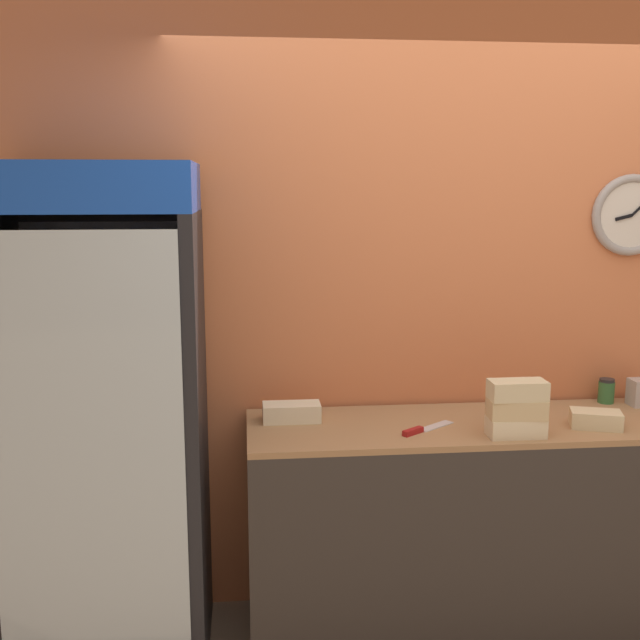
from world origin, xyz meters
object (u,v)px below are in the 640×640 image
object	(u,v)px
sandwich_stack_middle	(517,409)
condiment_jar	(606,391)
sandwich_flat_left	(292,412)
beverage_cooler	(104,396)
sandwich_stack_top	(518,390)
chefs_knife	(421,430)
sandwich_stack_bottom	(516,427)
sandwich_flat_right	(596,419)

from	to	relation	value
sandwich_stack_middle	condiment_jar	size ratio (longest dim) A/B	2.03
sandwich_stack_middle	sandwich_flat_left	xyz separation A→B (m)	(-0.86, 0.28, -0.08)
beverage_cooler	sandwich_stack_top	bearing A→B (deg)	-7.43
chefs_knife	sandwich_stack_bottom	bearing A→B (deg)	-14.84
sandwich_flat_right	sandwich_stack_top	bearing A→B (deg)	-168.51
beverage_cooler	sandwich_stack_bottom	bearing A→B (deg)	-7.43
beverage_cooler	sandwich_stack_top	xyz separation A→B (m)	(1.61, -0.21, 0.04)
sandwich_flat_right	condiment_jar	xyz separation A→B (m)	(0.21, 0.33, 0.02)
sandwich_flat_left	beverage_cooler	bearing A→B (deg)	-174.36
chefs_knife	condiment_jar	bearing A→B (deg)	18.67
sandwich_stack_bottom	sandwich_stack_middle	distance (m)	0.08
sandwich_stack_top	sandwich_stack_bottom	bearing A→B (deg)	180.00
sandwich_flat_right	chefs_knife	world-z (taller)	sandwich_flat_right
condiment_jar	sandwich_stack_middle	bearing A→B (deg)	-144.54
sandwich_stack_bottom	sandwich_stack_top	distance (m)	0.15
beverage_cooler	chefs_knife	bearing A→B (deg)	-5.28
beverage_cooler	sandwich_stack_middle	xyz separation A→B (m)	(1.61, -0.21, -0.04)
sandwich_stack_top	chefs_knife	distance (m)	0.41
sandwich_stack_top	sandwich_flat_right	world-z (taller)	sandwich_stack_top
sandwich_stack_middle	sandwich_flat_right	distance (m)	0.38
beverage_cooler	sandwich_flat_left	distance (m)	0.76
sandwich_stack_bottom	sandwich_stack_top	size ratio (longest dim) A/B	1.00
condiment_jar	sandwich_stack_bottom	bearing A→B (deg)	-144.54
beverage_cooler	sandwich_flat_right	distance (m)	1.98
sandwich_stack_bottom	sandwich_stack_top	xyz separation A→B (m)	(0.00, 0.00, 0.15)
beverage_cooler	sandwich_stack_middle	size ratio (longest dim) A/B	8.80
sandwich_flat_left	chefs_knife	distance (m)	0.54
sandwich_flat_left	sandwich_flat_right	bearing A→B (deg)	-9.73
sandwich_flat_left	condiment_jar	xyz separation A→B (m)	(1.44, 0.12, 0.02)
beverage_cooler	sandwich_flat_right	xyz separation A→B (m)	(1.98, -0.14, -0.12)
sandwich_stack_middle	sandwich_stack_top	size ratio (longest dim) A/B	1.02
sandwich_stack_middle	sandwich_stack_top	xyz separation A→B (m)	(-0.00, 0.00, 0.08)
sandwich_stack_bottom	chefs_knife	xyz separation A→B (m)	(-0.36, 0.09, -0.03)
sandwich_stack_middle	sandwich_stack_bottom	bearing A→B (deg)	180.00
sandwich_stack_bottom	sandwich_flat_left	world-z (taller)	same
beverage_cooler	sandwich_flat_right	bearing A→B (deg)	-3.95
sandwich_stack_middle	sandwich_flat_left	distance (m)	0.91
beverage_cooler	sandwich_flat_left	world-z (taller)	beverage_cooler
beverage_cooler	sandwich_stack_bottom	distance (m)	1.63
sandwich_flat_left	condiment_jar	bearing A→B (deg)	4.94
sandwich_stack_top	sandwich_flat_left	size ratio (longest dim) A/B	0.92
sandwich_stack_middle	condiment_jar	world-z (taller)	sandwich_stack_middle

